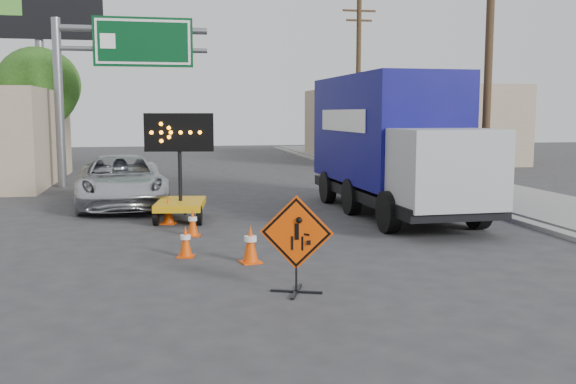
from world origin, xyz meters
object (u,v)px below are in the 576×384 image
object	(u,v)px
construction_sign	(296,242)
pickup_truck	(121,181)
box_truck	(392,151)
arrow_board	(180,197)

from	to	relation	value
construction_sign	pickup_truck	world-z (taller)	construction_sign
construction_sign	pickup_truck	size ratio (longest dim) A/B	0.28
pickup_truck	box_truck	bearing A→B (deg)	-25.97
arrow_board	pickup_truck	xyz separation A→B (m)	(-1.80, 3.30, 0.15)
pickup_truck	construction_sign	bearing A→B (deg)	-77.12
pickup_truck	arrow_board	bearing A→B (deg)	-65.97
construction_sign	box_truck	world-z (taller)	box_truck
pickup_truck	box_truck	distance (m)	8.75
construction_sign	arrow_board	distance (m)	7.93
arrow_board	box_truck	xyz separation A→B (m)	(6.29, 0.14, 1.21)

